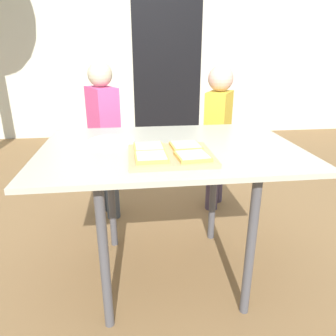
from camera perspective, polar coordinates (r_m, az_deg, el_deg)
ground_plane at (r=1.76m, az=0.32°, el=-18.55°), size 16.00×16.00×0.00m
house_wall_back at (r=4.40m, az=-5.25°, el=25.06°), size 8.00×0.20×2.90m
house_door at (r=4.31m, az=-0.14°, el=19.24°), size 0.90×0.02×2.00m
dining_table at (r=1.44m, az=0.37°, el=1.20°), size 1.16×0.80×0.70m
cutting_board at (r=1.27m, az=0.47°, el=2.30°), size 0.34×0.30×0.02m
pizza_slice_far_left at (r=1.32m, az=-3.53°, el=3.82°), size 0.13×0.13×0.02m
pizza_slice_near_left at (r=1.19m, az=-3.09°, el=2.02°), size 0.13×0.13×0.02m
pizza_slice_far_right at (r=1.34m, az=3.25°, el=4.06°), size 0.13×0.13×0.02m
pizza_slice_near_right at (r=1.21m, az=4.52°, el=2.17°), size 0.14×0.14×0.02m
plate_white_left at (r=1.51m, az=-10.41°, el=4.83°), size 0.22×0.22×0.01m
child_left at (r=2.13m, az=-11.57°, el=6.12°), size 0.23×0.28×1.05m
child_right at (r=2.24m, az=9.08°, el=6.90°), size 0.24×0.28×1.02m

